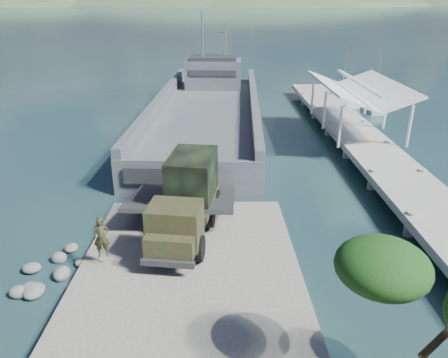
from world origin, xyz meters
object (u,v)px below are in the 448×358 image
pier (358,128)px  military_truck (187,198)px  soldier (103,245)px  sailboat_near (374,107)px  landing_craft (207,119)px  sailboat_far (342,101)px

pier → military_truck: pier is taller
soldier → sailboat_near: size_ratio=0.29×
pier → soldier: (-16.87, -17.88, -0.13)m
soldier → landing_craft: bearing=72.3°
military_truck → soldier: military_truck is taller
pier → landing_craft: size_ratio=1.17×
landing_craft → soldier: bearing=-96.9°
landing_craft → sailboat_near: landing_craft is taller
pier → sailboat_near: (5.79, 12.58, -1.25)m
pier → sailboat_far: bearing=79.1°
landing_craft → soldier: (-4.24, -23.69, 0.56)m
military_truck → soldier: bearing=-131.1°
soldier → pier: bearing=39.1°
sailboat_near → soldier: bearing=-120.1°
pier → soldier: pier is taller
soldier → sailboat_far: sailboat_far is taller
sailboat_far → pier: bearing=-116.0°
military_truck → sailboat_far: size_ratio=1.19×
landing_craft → pier: bearing=-21.5°
soldier → sailboat_near: sailboat_near is taller
military_truck → sailboat_far: sailboat_far is taller
landing_craft → sailboat_near: 19.63m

